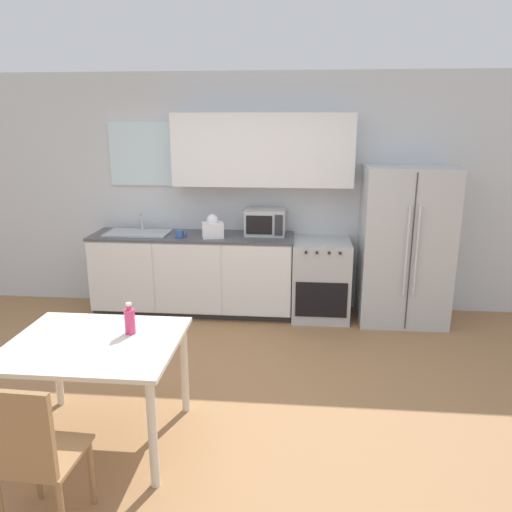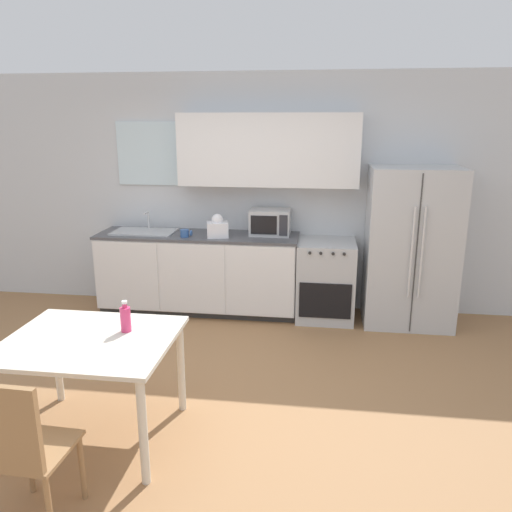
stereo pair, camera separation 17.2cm
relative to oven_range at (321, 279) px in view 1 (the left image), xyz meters
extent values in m
plane|color=#9E7047|center=(-0.95, -1.82, -0.44)|extent=(12.00, 12.00, 0.00)
cube|color=silver|center=(-0.95, 0.35, 0.91)|extent=(12.00, 0.06, 2.70)
cube|color=silver|center=(-2.09, 0.31, 1.36)|extent=(0.74, 0.04, 0.72)
cube|color=white|center=(-0.67, 0.16, 1.42)|extent=(1.98, 0.32, 0.79)
cube|color=#333333|center=(-1.46, 0.05, -0.40)|extent=(2.27, 0.54, 0.08)
cube|color=white|center=(-1.46, 0.02, 0.04)|extent=(2.27, 0.60, 0.81)
cube|color=white|center=(-2.22, -0.29, 0.04)|extent=(0.74, 0.01, 0.79)
cube|color=white|center=(-1.46, -0.29, 0.04)|extent=(0.74, 0.01, 0.79)
cube|color=white|center=(-0.71, -0.29, 0.04)|extent=(0.74, 0.01, 0.79)
cube|color=#4C4C51|center=(-1.46, 0.02, 0.47)|extent=(2.30, 0.63, 0.03)
cube|color=#B7BABC|center=(0.00, 0.00, 0.00)|extent=(0.63, 0.63, 0.89)
cube|color=black|center=(0.00, -0.32, -0.13)|extent=(0.55, 0.01, 0.39)
cylinder|color=#262626|center=(-0.18, -0.32, 0.39)|extent=(0.03, 0.02, 0.03)
cylinder|color=#262626|center=(-0.06, -0.32, 0.39)|extent=(0.03, 0.02, 0.03)
cylinder|color=#262626|center=(0.06, -0.32, 0.39)|extent=(0.03, 0.02, 0.03)
cylinder|color=#262626|center=(0.18, -0.32, 0.39)|extent=(0.03, 0.02, 0.03)
cube|color=silver|center=(0.89, -0.02, 0.41)|extent=(0.94, 0.67, 1.71)
cube|color=#3F3F3F|center=(0.89, -0.35, 0.41)|extent=(0.01, 0.01, 1.65)
cylinder|color=silver|center=(0.84, -0.38, 0.45)|extent=(0.02, 0.02, 0.94)
cylinder|color=silver|center=(0.94, -0.38, 0.45)|extent=(0.02, 0.02, 0.94)
cube|color=#B7BABC|center=(-2.09, 0.02, 0.49)|extent=(0.71, 0.41, 0.02)
cylinder|color=silver|center=(-2.09, 0.18, 0.60)|extent=(0.02, 0.02, 0.20)
cylinder|color=silver|center=(-2.09, 0.11, 0.69)|extent=(0.02, 0.14, 0.02)
cube|color=#B7BABC|center=(-0.64, 0.12, 0.62)|extent=(0.45, 0.34, 0.29)
cube|color=black|center=(-0.70, -0.06, 0.62)|extent=(0.29, 0.01, 0.21)
cube|color=#2D2D33|center=(-0.48, -0.06, 0.62)|extent=(0.09, 0.01, 0.23)
cylinder|color=#335999|center=(-1.57, -0.14, 0.52)|extent=(0.10, 0.10, 0.08)
torus|color=#335999|center=(-1.50, -0.14, 0.53)|extent=(0.02, 0.07, 0.07)
cube|color=white|center=(-1.21, -0.09, 0.56)|extent=(0.27, 0.25, 0.17)
sphere|color=white|center=(-1.21, -0.09, 0.68)|extent=(0.15, 0.15, 0.13)
cube|color=beige|center=(-1.60, -2.46, 0.30)|extent=(1.13, 0.95, 0.03)
cylinder|color=beige|center=(-1.09, -2.87, -0.08)|extent=(0.06, 0.06, 0.72)
cylinder|color=beige|center=(-2.10, -2.05, -0.08)|extent=(0.06, 0.06, 0.72)
cylinder|color=beige|center=(-1.09, -2.05, -0.08)|extent=(0.06, 0.06, 0.72)
cube|color=#997047|center=(-1.59, -3.21, 0.00)|extent=(0.42, 0.42, 0.02)
cube|color=#997047|center=(-1.59, -3.40, 0.25)|extent=(0.37, 0.05, 0.48)
cylinder|color=#997047|center=(-1.75, -3.04, -0.23)|extent=(0.03, 0.03, 0.43)
cylinder|color=#997047|center=(-1.41, -3.05, -0.23)|extent=(0.03, 0.03, 0.43)
cylinder|color=#997047|center=(-1.76, -3.38, -0.23)|extent=(0.03, 0.03, 0.43)
cylinder|color=#DB386B|center=(-1.39, -2.31, 0.40)|extent=(0.07, 0.07, 0.17)
cylinder|color=#DB386B|center=(-1.39, -2.31, 0.50)|extent=(0.03, 0.03, 0.03)
cylinder|color=white|center=(-1.39, -2.31, 0.53)|extent=(0.04, 0.04, 0.02)
camera|label=1|loc=(-0.24, -5.41, 1.74)|focal=35.00mm
camera|label=2|loc=(-0.07, -5.39, 1.74)|focal=35.00mm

